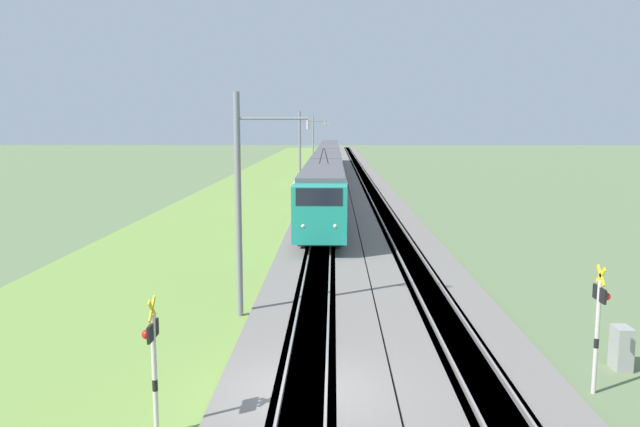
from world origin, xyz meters
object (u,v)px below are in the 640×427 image
object	(u,v)px
catenary_mast_near	(240,204)
equipment_cabinet	(621,348)
crossing_signal_near	(153,355)
catenary_mast_mid	(300,152)
crossing_signal_far	(599,316)
passenger_train	(328,163)
catenary_mast_far	(314,141)

from	to	relation	value
catenary_mast_near	equipment_cabinet	distance (m)	12.53
crossing_signal_near	catenary_mast_mid	xyz separation A→B (m)	(47.34, -0.60, 2.24)
crossing_signal_near	crossing_signal_far	world-z (taller)	crossing_signal_far
crossing_signal_near	catenary_mast_mid	distance (m)	47.39
passenger_train	crossing_signal_near	bearing A→B (deg)	-2.99
catenary_mast_near	catenary_mast_far	distance (m)	77.47
crossing_signal_far	equipment_cabinet	xyz separation A→B (m)	(1.60, -1.38, -1.41)
catenary_mast_far	equipment_cabinet	distance (m)	82.66
crossing_signal_far	catenary_mast_mid	distance (m)	45.80
equipment_cabinet	catenary_mast_far	bearing A→B (deg)	7.82
crossing_signal_far	catenary_mast_far	bearing A→B (deg)	96.73
crossing_signal_far	equipment_cabinet	bearing A→B (deg)	49.25
catenary_mast_far	equipment_cabinet	world-z (taller)	catenary_mast_far
catenary_mast_mid	crossing_signal_near	bearing A→B (deg)	179.28
crossing_signal_near	catenary_mast_mid	world-z (taller)	catenary_mast_mid
catenary_mast_near	catenary_mast_far	world-z (taller)	catenary_mast_far
crossing_signal_far	catenary_mast_far	size ratio (longest dim) A/B	0.40
catenary_mast_mid	catenary_mast_far	xyz separation A→B (m)	(38.73, 0.00, 0.08)
crossing_signal_near	catenary_mast_near	distance (m)	8.88
passenger_train	catenary_mast_near	distance (m)	50.95
passenger_train	equipment_cabinet	world-z (taller)	passenger_train
crossing_signal_near	catenary_mast_near	xyz separation A→B (m)	(8.60, -0.60, 2.14)
crossing_signal_near	equipment_cabinet	xyz separation A→B (m)	(4.26, -11.83, -1.32)
crossing_signal_far	catenary_mast_near	bearing A→B (deg)	148.89
crossing_signal_near	catenary_mast_far	xyz separation A→B (m)	(86.07, -0.60, 2.31)
catenary_mast_mid	catenary_mast_far	bearing A→B (deg)	0.00
equipment_cabinet	catenary_mast_near	bearing A→B (deg)	68.86
passenger_train	crossing_signal_far	world-z (taller)	passenger_train
catenary_mast_near	catenary_mast_mid	world-z (taller)	catenary_mast_mid
passenger_train	catenary_mast_far	xyz separation A→B (m)	(26.61, 2.51, 1.83)
crossing_signal_far	catenary_mast_far	distance (m)	84.02
crossing_signal_far	catenary_mast_mid	size ratio (longest dim) A/B	0.41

